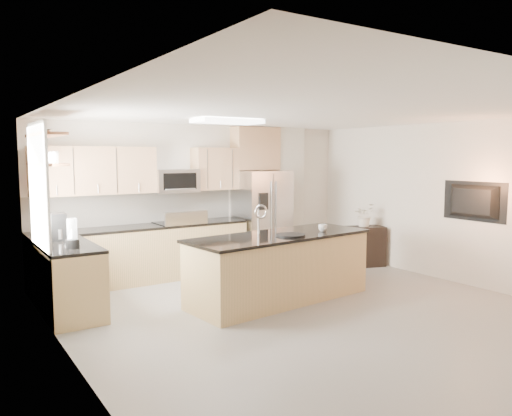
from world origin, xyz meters
TOP-DOWN VIEW (x-y plane):
  - floor at (0.00, 0.00)m, footprint 6.50×6.50m
  - ceiling at (0.00, 0.00)m, footprint 6.00×6.50m
  - wall_back at (0.00, 3.25)m, footprint 6.00×0.02m
  - wall_left at (-3.00, 0.00)m, footprint 0.02×6.50m
  - wall_right at (3.00, 0.00)m, footprint 0.02×6.50m
  - back_counter at (-1.23, 2.93)m, footprint 3.55×0.66m
  - left_counter at (-2.67, 1.85)m, footprint 0.66×1.50m
  - range at (-0.60, 2.92)m, footprint 0.76×0.64m
  - upper_cabinets at (-1.30, 3.09)m, footprint 3.50×0.33m
  - microwave at (-0.60, 3.04)m, footprint 0.76×0.40m
  - refrigerator at (1.06, 2.87)m, footprint 0.92×0.78m
  - partition_column at (1.82, 3.10)m, footprint 0.60×0.30m
  - window at (-2.98, 1.85)m, footprint 0.04×1.15m
  - shelf_lower at (-2.85, 1.95)m, footprint 0.30×1.20m
  - shelf_upper at (-2.85, 1.95)m, footprint 0.30×1.20m
  - ceiling_fixture at (-0.40, 1.60)m, footprint 1.00×0.50m
  - island at (-0.00, 0.83)m, footprint 2.83×1.25m
  - credenza at (2.52, 1.80)m, footprint 1.01×0.66m
  - cup at (0.70, 0.72)m, footprint 0.15×0.15m
  - platter at (0.05, 0.64)m, footprint 0.44×0.44m
  - blender at (-2.67, 1.49)m, footprint 0.16×0.16m
  - kettle at (-2.62, 1.72)m, footprint 0.20×0.20m
  - coffee_maker at (-2.69, 2.19)m, footprint 0.21×0.25m
  - bowl at (-2.85, 2.22)m, footprint 0.39×0.39m
  - flower_vase at (2.61, 1.77)m, footprint 0.68×0.61m
  - television at (2.91, -0.20)m, footprint 0.14×1.08m

SIDE VIEW (x-z plane):
  - floor at x=0.00m, z-range 0.00..0.00m
  - credenza at x=2.52m, z-range 0.00..0.75m
  - left_counter at x=-2.67m, z-range 0.00..0.92m
  - back_counter at x=-1.23m, z-range -0.25..1.19m
  - range at x=-0.60m, z-range -0.10..1.04m
  - island at x=0.00m, z-range -0.21..1.16m
  - refrigerator at x=1.06m, z-range 0.00..1.78m
  - platter at x=0.05m, z-range 0.95..0.97m
  - cup at x=0.70m, z-range 0.95..1.05m
  - kettle at x=-2.62m, z-range 0.91..1.16m
  - flower_vase at x=2.61m, z-range 0.75..1.40m
  - blender at x=-2.67m, z-range 0.90..1.27m
  - coffee_maker at x=-2.69m, z-range 0.91..1.28m
  - wall_back at x=0.00m, z-range 0.00..2.60m
  - wall_left at x=-3.00m, z-range 0.00..2.60m
  - wall_right at x=3.00m, z-range 0.00..2.60m
  - partition_column at x=1.82m, z-range 0.00..2.60m
  - television at x=2.91m, z-range 1.04..1.66m
  - microwave at x=-0.60m, z-range 1.43..1.83m
  - window at x=-2.98m, z-range 0.83..2.47m
  - upper_cabinets at x=-1.30m, z-range 1.45..2.20m
  - shelf_lower at x=-2.85m, z-range 1.93..1.97m
  - shelf_upper at x=-2.85m, z-range 2.30..2.34m
  - bowl at x=-2.85m, z-range 2.34..2.42m
  - ceiling_fixture at x=-0.40m, z-range 2.53..2.59m
  - ceiling at x=0.00m, z-range 2.59..2.61m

